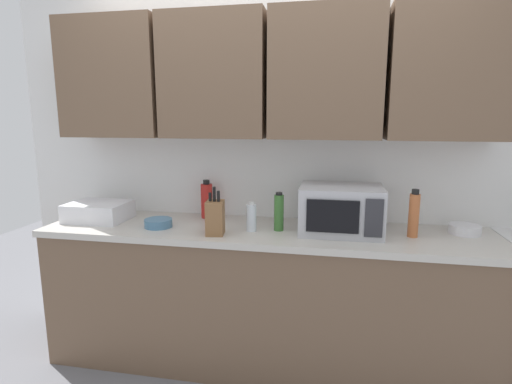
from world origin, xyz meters
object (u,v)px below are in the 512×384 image
at_px(dish_rack, 99,211).
at_px(bottle_red_sauce, 207,200).
at_px(bottle_clear_tall, 251,217).
at_px(bowl_mixing_large, 465,229).
at_px(microwave, 341,209).
at_px(bowl_ceramic_small, 158,223).
at_px(knife_block, 215,217).
at_px(bottle_spice_jar, 414,214).
at_px(bottle_green_oil, 279,212).

distance_m(dish_rack, bottle_red_sauce, 0.72).
height_order(bottle_clear_tall, bowl_mixing_large, bottle_clear_tall).
xyz_separation_m(microwave, bottle_clear_tall, (-0.53, -0.07, -0.06)).
bearing_deg(dish_rack, bowl_ceramic_small, -10.43).
height_order(microwave, dish_rack, microwave).
bearing_deg(dish_rack, knife_block, -11.15).
distance_m(bottle_red_sauce, bowl_mixing_large, 1.62).
distance_m(bowl_ceramic_small, bowl_mixing_large, 1.85).
distance_m(bottle_spice_jar, bottle_red_sauce, 1.32).
bearing_deg(bottle_green_oil, dish_rack, 179.26).
relative_size(knife_block, bottle_green_oil, 1.21).
bearing_deg(bottle_green_oil, bottle_red_sauce, 157.36).
distance_m(knife_block, bottle_clear_tall, 0.22).
xyz_separation_m(dish_rack, bowl_mixing_large, (2.30, 0.12, -0.03)).
xyz_separation_m(bottle_red_sauce, bowl_ceramic_small, (-0.23, -0.29, -0.10)).
relative_size(microwave, knife_block, 1.68).
bearing_deg(dish_rack, bottle_spice_jar, -0.08).
xyz_separation_m(knife_block, bowl_mixing_large, (1.44, 0.29, -0.08)).
height_order(knife_block, bottle_spice_jar, knife_block).
xyz_separation_m(bottle_green_oil, bottle_spice_jar, (0.78, 0.01, 0.02)).
bearing_deg(bottle_red_sauce, knife_block, -65.37).
bearing_deg(bottle_green_oil, bowl_mixing_large, 7.12).
relative_size(dish_rack, bottle_red_sauce, 1.46).
bearing_deg(bottle_green_oil, knife_block, -156.56).
distance_m(bottle_clear_tall, bottle_red_sauce, 0.45).
bearing_deg(bottle_spice_jar, dish_rack, 179.92).
xyz_separation_m(microwave, knife_block, (-0.72, -0.18, -0.04)).
distance_m(dish_rack, bottle_spice_jar, 1.99).
height_order(bottle_clear_tall, bottle_red_sauce, bottle_red_sauce).
distance_m(microwave, bottle_red_sauce, 0.91).
distance_m(knife_block, bottle_spice_jar, 1.14).
relative_size(bottle_spice_jar, bowl_ceramic_small, 1.62).
height_order(dish_rack, bottle_clear_tall, bottle_clear_tall).
xyz_separation_m(bowl_ceramic_small, bowl_mixing_large, (1.84, 0.21, 0.00)).
distance_m(bottle_clear_tall, bowl_ceramic_small, 0.59).
distance_m(bottle_clear_tall, bottle_green_oil, 0.17).
height_order(knife_block, bottle_red_sauce, knife_block).
bearing_deg(bottle_red_sauce, bowl_ceramic_small, -128.02).
bearing_deg(microwave, dish_rack, -179.45).
bearing_deg(dish_rack, bottle_red_sauce, 16.49).
distance_m(dish_rack, bottle_clear_tall, 1.06).
relative_size(bottle_spice_jar, bowl_mixing_large, 1.55).
bearing_deg(bottle_clear_tall, knife_block, -150.31).
bearing_deg(bowl_mixing_large, dish_rack, -177.01).
xyz_separation_m(bottle_spice_jar, bowl_ceramic_small, (-1.53, -0.08, -0.11)).
xyz_separation_m(microwave, bottle_green_oil, (-0.37, -0.03, -0.03)).
height_order(knife_block, bottle_clear_tall, knife_block).
relative_size(microwave, bowl_mixing_large, 2.68).
height_order(dish_rack, bottle_green_oil, bottle_green_oil).
height_order(bottle_green_oil, bowl_ceramic_small, bottle_green_oil).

